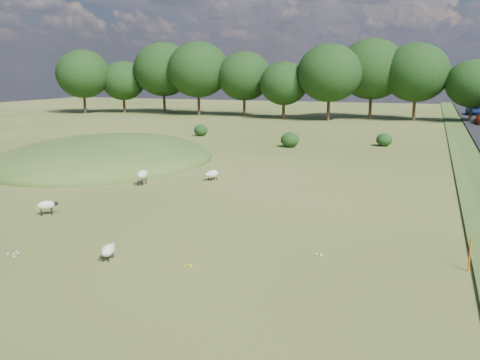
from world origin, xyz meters
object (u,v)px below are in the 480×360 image
(sheep_0, at_px, (47,205))
(sheep_1, at_px, (142,175))
(sheep_3, at_px, (108,250))
(car_1, at_px, (474,110))
(marker_post, at_px, (470,255))
(sheep_2, at_px, (212,174))

(sheep_0, distance_m, sheep_1, 7.91)
(sheep_3, distance_m, car_1, 77.18)
(marker_post, bearing_deg, sheep_1, 153.65)
(sheep_3, xyz_separation_m, car_1, (17.38, 75.19, 0.57))
(marker_post, bearing_deg, car_1, 86.29)
(marker_post, xyz_separation_m, sheep_2, (-14.75, 11.83, -0.18))
(sheep_0, xyz_separation_m, sheep_3, (6.42, -4.45, -0.13))
(marker_post, distance_m, sheep_0, 19.18)
(sheep_2, xyz_separation_m, car_1, (19.41, 60.12, 0.52))
(sheep_0, bearing_deg, sheep_3, -81.62)
(sheep_0, bearing_deg, sheep_2, 20.65)
(car_1, bearing_deg, sheep_2, -107.89)
(sheep_2, xyz_separation_m, sheep_3, (2.03, -15.07, -0.06))
(sheep_1, height_order, sheep_3, sheep_1)
(marker_post, bearing_deg, sheep_3, -165.70)
(marker_post, distance_m, car_1, 72.10)
(marker_post, xyz_separation_m, car_1, (4.66, 71.95, 0.34))
(sheep_2, relative_size, car_1, 0.24)
(sheep_1, xyz_separation_m, sheep_3, (5.58, -12.31, -0.28))
(sheep_1, xyz_separation_m, sheep_2, (3.56, 2.76, -0.23))
(car_1, bearing_deg, sheep_3, -103.02)
(car_1, bearing_deg, sheep_0, -108.59)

